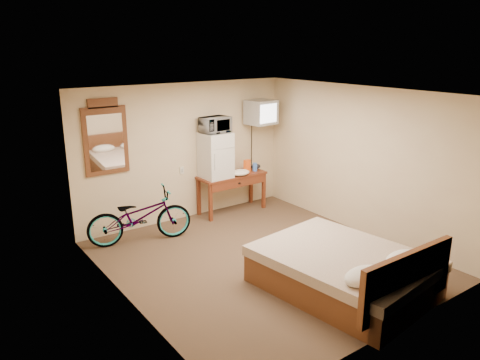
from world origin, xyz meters
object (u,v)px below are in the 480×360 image
(crt_television, at_px, (261,112))
(bed, at_px, (346,271))
(bicycle, at_px, (140,216))
(microwave, at_px, (215,125))
(wall_mirror, at_px, (106,138))
(mini_fridge, at_px, (216,155))
(blue_cup, at_px, (255,167))
(desk, at_px, (233,181))

(crt_television, relative_size, bed, 0.27)
(bed, bearing_deg, bicycle, 116.20)
(microwave, distance_m, wall_mirror, 1.98)
(mini_fridge, height_order, blue_cup, mini_fridge)
(wall_mirror, bearing_deg, microwave, -6.57)
(bicycle, height_order, bed, bed)
(desk, xyz_separation_m, bed, (-0.54, -3.37, -0.34))
(desk, height_order, microwave, microwave)
(microwave, relative_size, bed, 0.22)
(microwave, distance_m, blue_cup, 1.26)
(microwave, distance_m, bicycle, 2.17)
(desk, bearing_deg, mini_fridge, 172.68)
(wall_mirror, xyz_separation_m, bicycle, (0.26, -0.56, -1.24))
(mini_fridge, height_order, microwave, microwave)
(wall_mirror, bearing_deg, blue_cup, -6.01)
(bicycle, bearing_deg, blue_cup, -70.28)
(blue_cup, relative_size, wall_mirror, 0.13)
(mini_fridge, distance_m, bicycle, 1.88)
(mini_fridge, relative_size, wall_mirror, 0.68)
(desk, xyz_separation_m, bicycle, (-2.06, -0.29, -0.18))
(blue_cup, height_order, bed, blue_cup)
(mini_fridge, relative_size, blue_cup, 5.32)
(microwave, height_order, bed, microwave)
(mini_fridge, distance_m, bed, 3.53)
(desk, relative_size, microwave, 2.59)
(desk, relative_size, wall_mirror, 1.08)
(mini_fridge, height_order, crt_television, crt_television)
(blue_cup, distance_m, bicycle, 2.61)
(desk, relative_size, crt_television, 2.14)
(mini_fridge, relative_size, crt_television, 1.34)
(bicycle, bearing_deg, crt_television, -69.69)
(desk, height_order, bed, bed)
(microwave, relative_size, blue_cup, 3.28)
(blue_cup, bearing_deg, wall_mirror, 173.99)
(desk, bearing_deg, wall_mirror, 173.31)
(microwave, xyz_separation_m, bed, (-0.19, -3.42, -1.45))
(mini_fridge, xyz_separation_m, blue_cup, (0.86, -0.07, -0.34))
(crt_television, xyz_separation_m, bed, (-1.23, -3.39, -1.59))
(bed, bearing_deg, blue_cup, 72.55)
(crt_television, bearing_deg, bed, -109.87)
(blue_cup, bearing_deg, bicycle, -174.21)
(microwave, xyz_separation_m, crt_television, (1.04, -0.03, 0.15))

